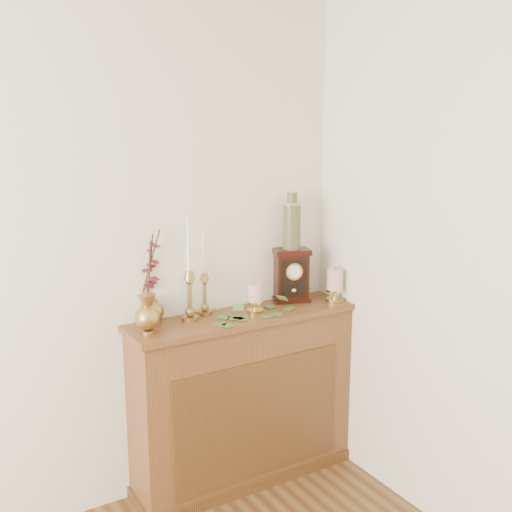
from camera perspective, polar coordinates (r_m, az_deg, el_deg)
room_walls at (r=0.50m, az=-20.19°, el=-9.62°), size 4.08×4.58×2.64m
console_shelf at (r=3.28m, az=-1.09°, el=-13.76°), size 1.24×0.34×0.93m
candlestick_left at (r=2.96m, az=-6.37°, el=-2.96°), size 0.09×0.09×0.52m
candlestick_center at (r=3.06m, az=-4.94°, el=-2.93°), size 0.07×0.07×0.45m
bud_vase at (r=2.81m, az=-10.30°, el=-5.54°), size 0.12×0.12×0.19m
ginger_jar at (r=2.98m, az=-10.04°, el=-2.24°), size 0.19×0.20×0.47m
pillar_candle_left at (r=3.09m, az=-0.08°, el=-3.84°), size 0.09×0.09×0.17m
pillar_candle_right at (r=3.31m, az=7.52°, el=-2.62°), size 0.10×0.10×0.19m
ivy_garland at (r=3.04m, az=-0.47°, el=-5.54°), size 0.46×0.19×0.09m
mantel_clock at (r=3.29m, az=3.38°, el=-1.88°), size 0.23×0.19×0.29m
ceramic_vase at (r=3.24m, az=3.43°, el=3.07°), size 0.09×0.09×0.31m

